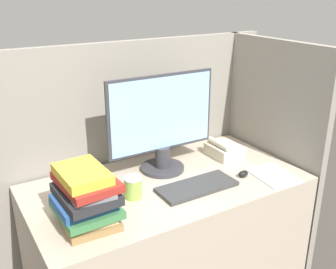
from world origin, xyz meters
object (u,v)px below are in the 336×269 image
at_px(mouse, 243,174).
at_px(coffee_cup, 133,187).
at_px(desk_telephone, 224,150).
at_px(monitor, 162,126).
at_px(book_stack, 86,197).
at_px(keyboard, 197,187).

distance_m(mouse, coffee_cup, 0.60).
relative_size(mouse, desk_telephone, 0.30).
distance_m(monitor, book_stack, 0.62).
bearing_deg(mouse, book_stack, 178.95).
xyz_separation_m(monitor, coffee_cup, (-0.27, -0.19, -0.20)).
xyz_separation_m(monitor, mouse, (0.32, -0.30, -0.24)).
height_order(book_stack, desk_telephone, book_stack).
height_order(keyboard, coffee_cup, coffee_cup).
relative_size(monitor, desk_telephone, 3.17).
bearing_deg(desk_telephone, monitor, 175.08).
relative_size(monitor, coffee_cup, 5.85).
bearing_deg(coffee_cup, mouse, -10.46).
bearing_deg(book_stack, mouse, -1.05).
relative_size(keyboard, mouse, 6.84).
distance_m(mouse, desk_telephone, 0.28).
xyz_separation_m(keyboard, mouse, (0.28, -0.02, 0.01)).
height_order(monitor, desk_telephone, monitor).
bearing_deg(monitor, book_stack, -151.99).
xyz_separation_m(mouse, desk_telephone, (0.08, 0.27, 0.02)).
bearing_deg(keyboard, mouse, -4.57).
relative_size(mouse, book_stack, 0.20).
xyz_separation_m(monitor, desk_telephone, (0.40, -0.03, -0.21)).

